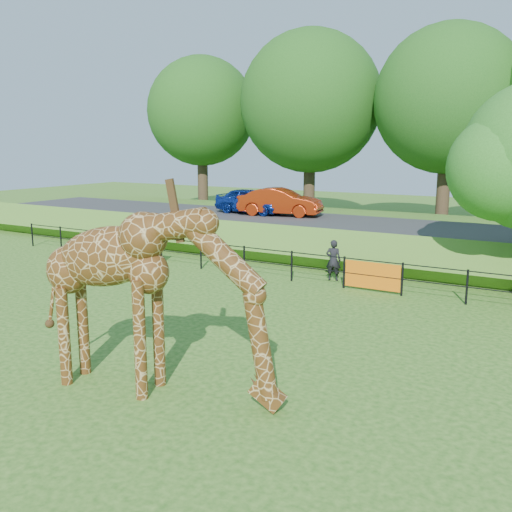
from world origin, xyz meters
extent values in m
plane|color=#255715|center=(0.00, 0.00, 0.00)|extent=(90.00, 90.00, 0.00)
cube|color=#255715|center=(0.00, 15.50, 0.65)|extent=(40.00, 9.00, 1.30)
cube|color=#323234|center=(0.00, 14.00, 1.36)|extent=(40.00, 5.00, 0.12)
imported|color=navy|center=(-5.67, 14.54, 2.05)|extent=(3.81, 1.75, 1.27)
imported|color=#9F280B|center=(-3.99, 14.53, 2.08)|extent=(4.21, 2.10, 1.33)
imported|color=black|center=(1.24, 8.84, 0.74)|extent=(0.61, 0.47, 1.49)
sphere|color=#28651C|center=(6.58, 8.91, 4.12)|extent=(3.22, 3.22, 3.22)
cylinder|color=#2E1F15|center=(-14.00, 22.00, 2.50)|extent=(0.70, 0.70, 5.00)
sphere|color=#154512|center=(-14.00, 22.00, 6.98)|extent=(7.20, 7.20, 7.20)
cylinder|color=#2E1F15|center=(-6.00, 22.00, 2.50)|extent=(0.70, 0.70, 5.00)
sphere|color=#154512|center=(-6.00, 22.00, 7.31)|extent=(8.40, 8.40, 8.40)
cylinder|color=#2E1F15|center=(2.00, 22.00, 2.50)|extent=(0.70, 0.70, 5.00)
sphere|color=#154512|center=(2.00, 22.00, 7.14)|extent=(7.80, 7.80, 7.80)
camera|label=1|loc=(9.06, -9.78, 4.83)|focal=40.00mm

